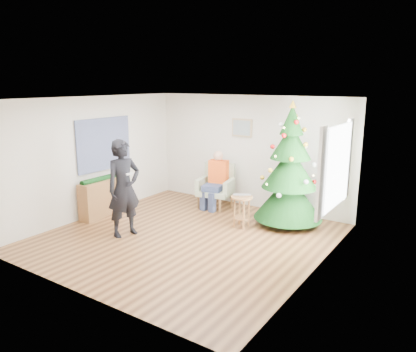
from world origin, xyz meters
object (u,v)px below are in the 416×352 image
Objects in this scene: christmas_tree at (290,170)px; armchair at (216,191)px; standing_man at (124,188)px; console at (100,199)px; stool at (242,211)px.

christmas_tree is 2.50× the size of armchair.
christmas_tree reaches higher than standing_man.
standing_man is at bearing -26.26° from console.
console is at bearing -143.25° from armchair.
standing_man is at bearing -135.53° from christmas_tree.
console is (-1.27, 0.49, -0.53)m from standing_man.
christmas_tree is at bearing -30.11° from standing_man.
armchair is 0.55× the size of standing_man.
christmas_tree is 3.31m from standing_man.
armchair is 1.02× the size of console.
christmas_tree is 4.13m from console.
armchair is (-1.16, 0.85, 0.05)m from stool.
standing_man is (-2.36, -2.32, -0.22)m from christmas_tree.
stool is at bearing 15.92° from console.
standing_man is (-0.49, -2.47, 0.55)m from armchair.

